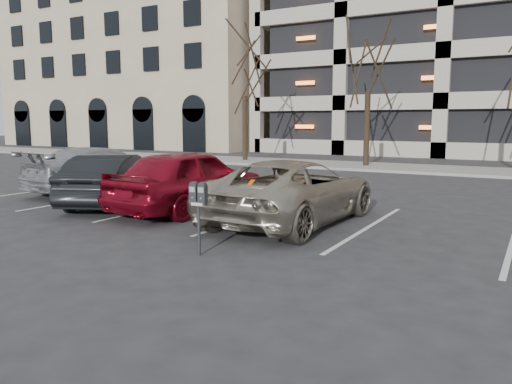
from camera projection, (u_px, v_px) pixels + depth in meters
The scene contains 11 objects.
ground at pixel (260, 242), 9.54m from camera, with size 140.00×140.00×0.00m, color #28282B.
sidewalk at pixel (428, 169), 23.26m from camera, with size 80.00×4.00×0.12m, color gray.
stall_lines at pixel (256, 215), 12.21m from camera, with size 16.90×5.20×0.00m.
office_building at pixel (160, 66), 47.98m from camera, with size 26.00×16.20×15.00m.
tree_a at pixel (245, 55), 27.37m from camera, with size 3.59×3.59×8.15m.
tree_b at pixel (369, 44), 23.91m from camera, with size 3.62×3.62×8.22m.
parking_meter at pixel (198, 200), 8.46m from camera, with size 0.33×0.15×1.25m.
suv_silver at pixel (293, 191), 11.32m from camera, with size 2.52×5.23×1.44m.
car_red at pixel (190, 179), 12.81m from camera, with size 1.90×4.72×1.61m, color maroon.
car_dark at pixel (113, 180), 13.69m from camera, with size 1.49×4.26×1.40m, color black.
car_silver at pixel (102, 170), 16.16m from camera, with size 2.06×5.06×1.47m, color #ADB1B6.
Camera 1 is at (4.58, -8.11, 2.30)m, focal length 35.00 mm.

